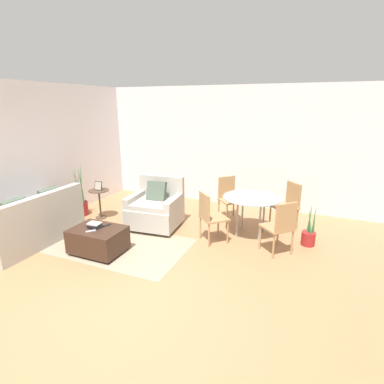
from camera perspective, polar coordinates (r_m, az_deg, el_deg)
ground_plane at (r=4.26m, az=-13.49°, el=-17.51°), size 20.00×20.00×0.00m
wall_back at (r=7.20m, az=4.85°, el=8.67°), size 12.00×0.06×2.75m
wall_left at (r=6.65m, az=-26.43°, el=6.37°), size 0.06×12.00×2.75m
area_rug at (r=5.39m, az=-13.55°, el=-9.81°), size 2.31×1.46×0.01m
couch at (r=5.91m, az=-28.23°, el=-5.71°), size 0.88×1.72×0.91m
armchair at (r=5.92m, az=-6.94°, el=-3.16°), size 1.01×0.96×0.96m
ottoman at (r=5.16m, az=-17.45°, el=-8.59°), size 0.83×0.61×0.42m
book_stack at (r=5.13m, az=-18.03°, el=-6.03°), size 0.25×0.20×0.07m
tv_remote_primary at (r=5.14m, az=-16.06°, el=-6.15°), size 0.10×0.17×0.01m
tv_remote_secondary at (r=5.00m, az=-18.70°, el=-7.04°), size 0.13×0.14×0.01m
potted_plant at (r=6.96m, az=-20.57°, el=-2.14°), size 0.33×0.33×1.16m
side_table at (r=6.58m, az=-17.21°, el=-1.19°), size 0.42×0.42×0.62m
picture_frame at (r=6.50m, az=-17.42°, el=1.14°), size 0.18×0.07×0.18m
dining_table at (r=5.54m, az=11.29°, el=-1.79°), size 1.05×1.05×0.73m
dining_chair_near_left at (r=5.18m, az=3.36°, el=-4.23°), size 0.59×0.59×0.90m
dining_chair_near_right at (r=4.95m, az=16.56°, el=-5.96°), size 0.59×0.59×0.90m
dining_chair_far_left at (r=6.26m, az=7.02°, el=-0.64°), size 0.59×0.59×0.90m
dining_chair_far_right at (r=6.07m, az=17.91°, el=-1.90°), size 0.59×0.59×0.90m
potted_plant_small at (r=5.56m, az=21.36°, el=-7.60°), size 0.23×0.23×0.76m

